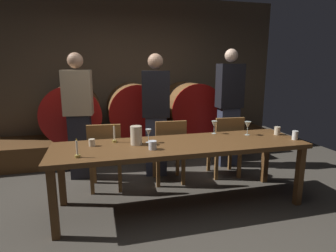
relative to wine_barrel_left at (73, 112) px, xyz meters
name	(u,v)px	position (x,y,z in m)	size (l,w,h in m)	color
ground_plane	(162,212)	(1.01, -2.06, -0.82)	(7.35, 7.35, 0.00)	#3F3A33
back_wall	(130,76)	(1.01, 0.55, 0.56)	(5.65, 0.24, 2.78)	brown
barrel_shelf	(135,145)	(1.01, 0.00, -0.64)	(5.09, 0.90, 0.37)	brown
wine_barrel_left	(73,112)	(0.00, 0.00, 0.00)	(0.91, 0.95, 0.91)	#513319
wine_barrel_center	(134,110)	(1.01, 0.00, 0.00)	(0.91, 0.95, 0.91)	brown
wine_barrel_right	(189,108)	(2.02, 0.00, 0.00)	(0.91, 0.95, 0.91)	brown
dining_table	(181,149)	(1.26, -1.94, -0.16)	(2.77, 0.78, 0.73)	brown
chair_left	(105,153)	(0.46, -1.33, -0.34)	(0.43, 0.43, 0.88)	brown
chair_center	(169,148)	(1.29, -1.32, -0.34)	(0.42, 0.42, 0.88)	brown
chair_right	(226,144)	(2.13, -1.30, -0.34)	(0.43, 0.43, 0.88)	brown
guest_left	(79,116)	(0.14, -0.81, 0.07)	(0.40, 0.28, 1.74)	black
guest_center	(156,114)	(1.19, -0.96, 0.07)	(0.42, 0.31, 1.73)	#33384C
guest_right	(229,107)	(2.38, -0.84, 0.11)	(0.38, 0.24, 1.82)	#33384C
candle_left	(77,152)	(0.19, -2.17, -0.04)	(0.05, 0.05, 0.19)	olive
candle_right	(114,137)	(0.55, -1.72, -0.03)	(0.05, 0.05, 0.21)	olive
pitcher	(136,135)	(0.78, -1.87, 0.01)	(0.12, 0.12, 0.20)	beige
wine_glass_left	(148,133)	(0.92, -1.83, 0.02)	(0.06, 0.06, 0.15)	white
wine_glass_center	(214,124)	(1.79, -1.62, 0.03)	(0.07, 0.07, 0.16)	silver
wine_glass_right	(248,125)	(2.16, -1.79, 0.03)	(0.08, 0.08, 0.17)	silver
cup_far_left	(92,143)	(0.31, -1.81, -0.05)	(0.07, 0.07, 0.08)	beige
cup_center_left	(153,145)	(0.91, -2.09, -0.05)	(0.08, 0.08, 0.09)	silver
cup_center_right	(277,131)	(2.53, -1.87, -0.04)	(0.07, 0.07, 0.10)	beige
cup_far_right	(295,135)	(2.58, -2.13, -0.04)	(0.06, 0.06, 0.10)	white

